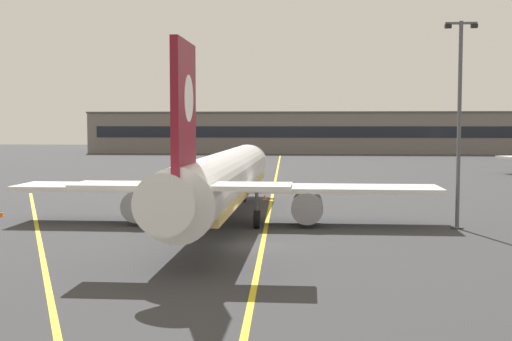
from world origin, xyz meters
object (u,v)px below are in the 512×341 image
(apron_lamp_post, at_px, (459,121))
(safety_cone_by_nose_gear, at_px, (265,197))
(airliner_foreground, at_px, (224,179))
(safety_cone_by_port_wing, at_px, (1,213))

(apron_lamp_post, xyz_separation_m, safety_cone_by_nose_gear, (-14.87, 17.21, -7.40))
(airliner_foreground, xyz_separation_m, safety_cone_by_port_wing, (-18.51, 2.68, -3.11))
(airliner_foreground, distance_m, apron_lamp_post, 17.46)
(airliner_foreground, xyz_separation_m, safety_cone_by_nose_gear, (2.03, 16.31, -3.11))
(airliner_foreground, height_order, safety_cone_by_port_wing, airliner_foreground)
(airliner_foreground, height_order, apron_lamp_post, apron_lamp_post)
(apron_lamp_post, bearing_deg, safety_cone_by_port_wing, 174.23)
(airliner_foreground, bearing_deg, safety_cone_by_nose_gear, 82.91)
(apron_lamp_post, relative_size, safety_cone_by_port_wing, 26.68)
(airliner_foreground, distance_m, safety_cone_by_port_wing, 18.96)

